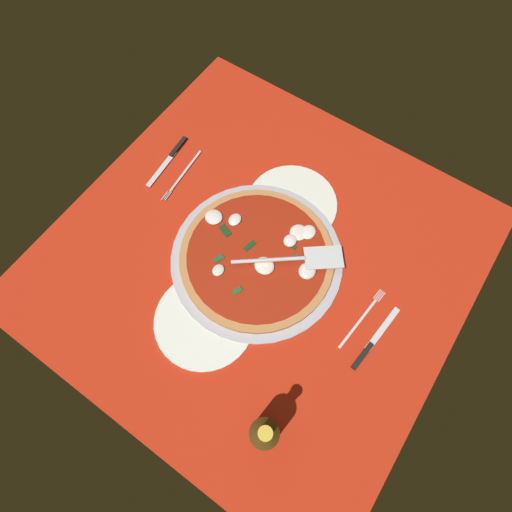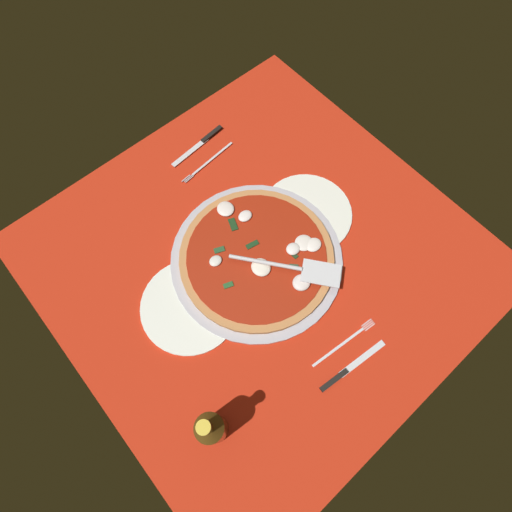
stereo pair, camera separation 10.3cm
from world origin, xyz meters
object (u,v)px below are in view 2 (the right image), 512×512
(dinner_plate_left, at_px, (190,306))
(dinner_plate_right, at_px, (306,213))
(place_setting_near, at_px, (345,358))
(beer_bottle, at_px, (211,428))
(pizza, at_px, (257,256))
(pizza_server, at_px, (292,268))
(place_setting_far, at_px, (205,153))

(dinner_plate_left, relative_size, dinner_plate_right, 1.00)
(place_setting_near, bearing_deg, beer_bottle, 172.42)
(dinner_plate_right, height_order, pizza, pizza)
(pizza, bearing_deg, place_setting_near, -91.66)
(pizza, height_order, place_setting_near, pizza)
(beer_bottle, bearing_deg, pizza_server, 23.03)
(place_setting_near, xyz_separation_m, place_setting_far, (0.11, 0.66, -0.00))
(place_setting_far, bearing_deg, dinner_plate_right, 98.73)
(pizza_server, xyz_separation_m, place_setting_far, (0.07, 0.43, -0.04))
(dinner_plate_left, xyz_separation_m, place_setting_near, (0.19, -0.33, -0.00))
(dinner_plate_right, bearing_deg, pizza_server, -146.38)
(dinner_plate_left, bearing_deg, place_setting_near, -59.62)
(place_setting_near, bearing_deg, pizza_server, 84.88)
(dinner_plate_right, xyz_separation_m, place_setting_far, (-0.08, 0.33, -0.00))
(dinner_plate_right, relative_size, pizza_server, 1.02)
(place_setting_near, height_order, place_setting_far, same)
(pizza, bearing_deg, dinner_plate_left, 176.83)
(place_setting_near, height_order, beer_bottle, beer_bottle)
(dinner_plate_left, bearing_deg, dinner_plate_right, 0.03)
(place_setting_near, bearing_deg, pizza, 94.36)
(pizza, xyz_separation_m, place_setting_near, (-0.01, -0.32, -0.02))
(dinner_plate_right, distance_m, beer_bottle, 0.57)
(pizza, distance_m, place_setting_near, 0.32)
(place_setting_far, bearing_deg, place_setting_near, 75.40)
(dinner_plate_right, distance_m, place_setting_near, 0.38)
(pizza_server, xyz_separation_m, place_setting_near, (-0.05, -0.23, -0.04))
(dinner_plate_left, height_order, pizza_server, pizza_server)
(dinner_plate_left, height_order, beer_bottle, beer_bottle)
(dinner_plate_left, distance_m, pizza_server, 0.26)
(place_setting_far, bearing_deg, pizza_server, 76.22)
(dinner_plate_right, height_order, pizza_server, pizza_server)
(place_setting_near, bearing_deg, dinner_plate_right, 65.73)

